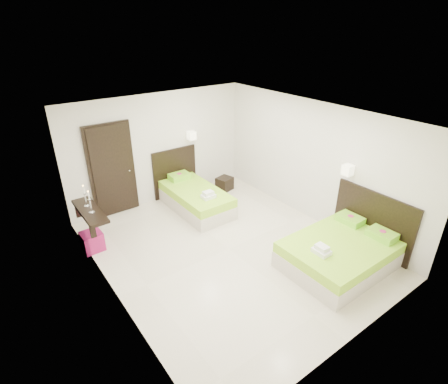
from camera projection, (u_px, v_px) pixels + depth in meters
floor at (229, 249)px, 6.86m from camera, size 5.50×5.50×0.00m
bed_single at (194, 196)px, 8.25m from camera, size 1.18×1.96×1.62m
bed_double at (342, 251)px, 6.32m from camera, size 1.93×1.64×1.59m
nightstand at (224, 184)px, 9.18m from camera, size 0.46×0.42×0.34m
ottoman at (92, 241)px, 6.77m from camera, size 0.39×0.39×0.38m
door at (112, 171)px, 7.70m from camera, size 1.02×0.15×2.14m
console_shelf at (89, 211)px, 6.55m from camera, size 0.35×1.20×0.78m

